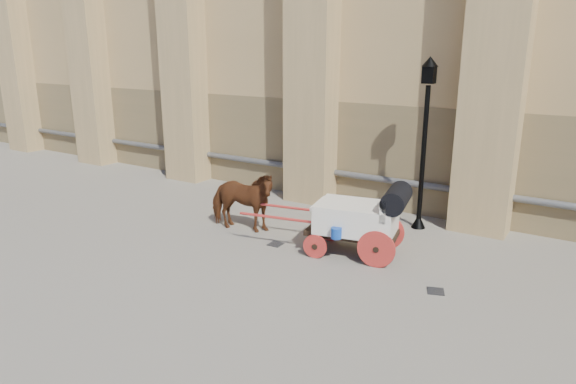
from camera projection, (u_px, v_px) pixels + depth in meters
The scene contains 6 objects.
ground at pixel (271, 243), 12.34m from camera, with size 90.00×90.00×0.00m, color slate.
horse at pixel (242, 201), 12.94m from camera, with size 0.86×1.89×1.60m, color brown.
carriage at pixel (362, 217), 11.40m from camera, with size 3.93×1.72×1.67m.
street_lamp at pixel (424, 140), 12.75m from camera, with size 0.41×0.41×4.33m.
drain_grate_near at pixel (276, 244), 12.23m from camera, with size 0.32×0.32×0.01m, color black.
drain_grate_far at pixel (436, 291), 9.88m from camera, with size 0.32×0.32×0.01m, color black.
Camera 1 is at (6.56, -9.50, 4.55)m, focal length 32.00 mm.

